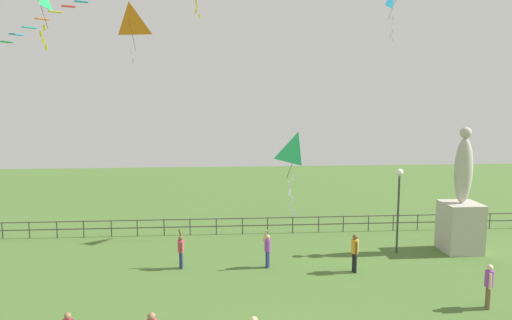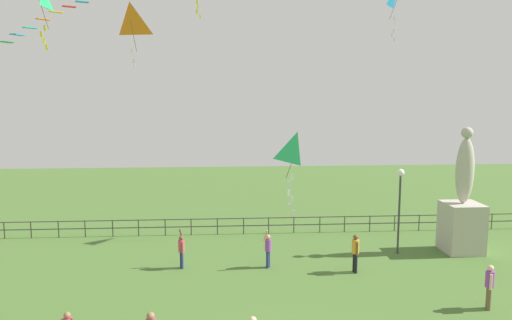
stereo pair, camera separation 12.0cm
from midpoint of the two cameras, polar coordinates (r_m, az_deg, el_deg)
name	(u,v)px [view 2 (the right image)]	position (r m, az deg, el deg)	size (l,w,h in m)	color
statue_monument	(462,214)	(26.05, 23.74, -5.95)	(1.78, 1.78, 6.32)	#B2AD9E
lamppost	(400,192)	(24.40, 17.10, -3.72)	(0.36, 0.36, 4.28)	#38383D
person_0	(181,249)	(22.16, -8.82, -10.57)	(0.28, 0.49, 1.80)	navy
person_1	(355,251)	(21.84, 12.05, -10.65)	(0.32, 0.53, 1.74)	black
person_5	(489,284)	(19.91, 26.49, -13.23)	(0.31, 0.49, 1.69)	brown
person_6	(268,248)	(21.99, 1.62, -10.60)	(0.39, 0.46, 1.82)	navy
kite_0	(130,20)	(22.02, -14.78, 15.98)	(1.25, 1.07, 2.75)	orange
kite_1	(297,151)	(14.00, 5.20, 1.08)	(0.81, 1.22, 2.52)	#1EB759
waterfront_railing	(243,223)	(27.19, -1.39, -7.63)	(36.05, 0.06, 0.95)	#4C4742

